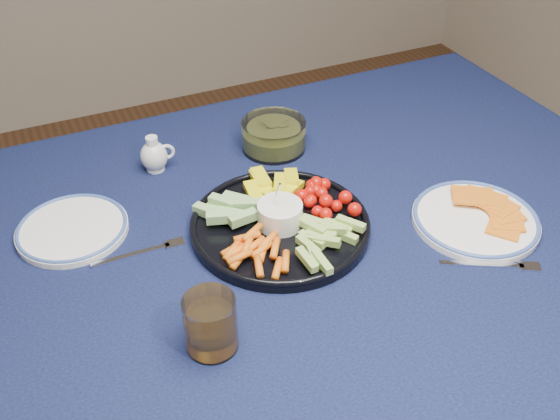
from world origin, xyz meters
name	(u,v)px	position (x,y,z in m)	size (l,w,h in m)	color
dining_table	(252,291)	(0.00, 0.00, 0.66)	(1.67, 1.07, 0.75)	#512B1B
crudite_platter	(279,222)	(0.07, 0.04, 0.76)	(0.32, 0.32, 0.10)	black
creamer_pitcher	(154,156)	(-0.07, 0.32, 0.78)	(0.07, 0.05, 0.08)	white
pickle_bowl	(274,137)	(0.18, 0.29, 0.77)	(0.14, 0.14, 0.06)	silver
cheese_plate	(476,218)	(0.40, -0.09, 0.76)	(0.23, 0.23, 0.03)	white
juice_tumbler	(211,327)	(-0.12, -0.16, 0.79)	(0.08, 0.08, 0.09)	silver
fork_left	(146,251)	(-0.16, 0.08, 0.75)	(0.16, 0.02, 0.00)	silver
fork_right	(498,265)	(0.37, -0.20, 0.75)	(0.15, 0.09, 0.00)	silver
side_plate_extra	(72,229)	(-0.26, 0.19, 0.75)	(0.20, 0.20, 0.02)	white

